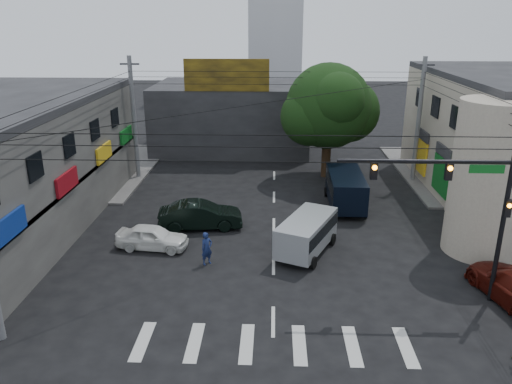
# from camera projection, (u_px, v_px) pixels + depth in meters

# --- Properties ---
(ground) EXTENTS (160.00, 160.00, 0.00)m
(ground) POSITION_uv_depth(u_px,v_px,m) (273.00, 284.00, 23.19)
(ground) COLOR black
(ground) RESTS_ON ground
(sidewalk_far_left) EXTENTS (16.00, 16.00, 0.15)m
(sidewalk_far_left) POSITION_uv_depth(u_px,v_px,m) (54.00, 169.00, 40.77)
(sidewalk_far_left) COLOR #514F4C
(sidewalk_far_left) RESTS_ON ground
(sidewalk_far_right) EXTENTS (16.00, 16.00, 0.15)m
(sidewalk_far_right) POSITION_uv_depth(u_px,v_px,m) (501.00, 173.00, 39.53)
(sidewalk_far_right) COLOR #514F4C
(sidewalk_far_right) RESTS_ON ground
(corner_column) EXTENTS (4.00, 4.00, 8.00)m
(corner_column) POSITION_uv_depth(u_px,v_px,m) (491.00, 179.00, 25.27)
(corner_column) COLOR gray
(corner_column) RESTS_ON ground
(building_far) EXTENTS (14.00, 10.00, 6.00)m
(building_far) POSITION_uv_depth(u_px,v_px,m) (232.00, 116.00, 46.87)
(building_far) COLOR #232326
(building_far) RESTS_ON ground
(billboard) EXTENTS (7.00, 0.30, 2.60)m
(billboard) POSITION_uv_depth(u_px,v_px,m) (227.00, 75.00, 40.83)
(billboard) COLOR olive
(billboard) RESTS_ON building_far
(street_tree) EXTENTS (6.40, 6.40, 8.70)m
(street_tree) POSITION_uv_depth(u_px,v_px,m) (328.00, 106.00, 37.29)
(street_tree) COLOR black
(street_tree) RESTS_ON ground
(traffic_gantry) EXTENTS (7.10, 0.35, 7.20)m
(traffic_gantry) POSITION_uv_depth(u_px,v_px,m) (466.00, 196.00, 20.38)
(traffic_gantry) COLOR black
(traffic_gantry) RESTS_ON ground
(utility_pole_far_left) EXTENTS (0.32, 0.32, 9.20)m
(utility_pole_far_left) POSITION_uv_depth(u_px,v_px,m) (134.00, 119.00, 37.13)
(utility_pole_far_left) COLOR #59595B
(utility_pole_far_left) RESTS_ON ground
(utility_pole_far_right) EXTENTS (0.32, 0.32, 9.20)m
(utility_pole_far_right) POSITION_uv_depth(u_px,v_px,m) (419.00, 121.00, 36.41)
(utility_pole_far_right) COLOR #59595B
(utility_pole_far_right) RESTS_ON ground
(dark_sedan) EXTENTS (2.89, 5.26, 1.60)m
(dark_sedan) POSITION_uv_depth(u_px,v_px,m) (200.00, 215.00, 29.21)
(dark_sedan) COLOR black
(dark_sedan) RESTS_ON ground
(white_compact) EXTENTS (2.45, 4.20, 1.31)m
(white_compact) POSITION_uv_depth(u_px,v_px,m) (152.00, 237.00, 26.65)
(white_compact) COLOR white
(white_compact) RESTS_ON ground
(silver_minivan) EXTENTS (5.92, 5.25, 1.94)m
(silver_minivan) POSITION_uv_depth(u_px,v_px,m) (307.00, 236.00, 26.05)
(silver_minivan) COLOR #A3A6AB
(silver_minivan) RESTS_ON ground
(navy_van) EXTENTS (5.65, 2.30, 2.23)m
(navy_van) POSITION_uv_depth(u_px,v_px,m) (345.00, 190.00, 32.50)
(navy_van) COLOR black
(navy_van) RESTS_ON ground
(traffic_officer) EXTENTS (1.02, 1.02, 1.71)m
(traffic_officer) POSITION_uv_depth(u_px,v_px,m) (207.00, 248.00, 24.88)
(traffic_officer) COLOR #16214D
(traffic_officer) RESTS_ON ground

